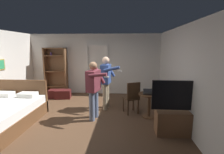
{
  "coord_description": "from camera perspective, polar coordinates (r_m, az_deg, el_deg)",
  "views": [
    {
      "loc": [
        1.26,
        -4.36,
        2.01
      ],
      "look_at": [
        0.91,
        0.48,
        1.14
      ],
      "focal_mm": 26.56,
      "sensor_mm": 36.0,
      "label": 1
    }
  ],
  "objects": [
    {
      "name": "ground_plane",
      "position": [
        4.97,
        -11.32,
        -13.9
      ],
      "size": [
        6.13,
        6.13,
        0.0
      ],
      "primitive_type": "plane",
      "color": "brown"
    },
    {
      "name": "tv_flatscreen",
      "position": [
        4.22,
        21.21,
        -12.99
      ],
      "size": [
        1.17,
        0.4,
        1.28
      ],
      "color": "brown",
      "rests_on": "ground_plane"
    },
    {
      "name": "doorway_frame",
      "position": [
        7.2,
        -5.13,
        3.84
      ],
      "size": [
        0.93,
        0.08,
        2.13
      ],
      "color": "white",
      "rests_on": "ground_plane"
    },
    {
      "name": "bed",
      "position": [
        5.3,
        -33.97,
        -10.42
      ],
      "size": [
        1.65,
        2.1,
        1.02
      ],
      "color": "brown",
      "rests_on": "ground_plane"
    },
    {
      "name": "laptop",
      "position": [
        4.82,
        12.56,
        -5.18
      ],
      "size": [
        0.33,
        0.34,
        0.15
      ],
      "color": "black",
      "rests_on": "side_table"
    },
    {
      "name": "bookshelf",
      "position": [
        7.57,
        -18.7,
        2.55
      ],
      "size": [
        0.95,
        0.32,
        1.99
      ],
      "color": "brown",
      "rests_on": "ground_plane"
    },
    {
      "name": "person_blue_shirt",
      "position": [
        4.6,
        -6.27,
        -3.23
      ],
      "size": [
        0.65,
        0.74,
        1.63
      ],
      "color": "slate",
      "rests_on": "ground_plane"
    },
    {
      "name": "person_striped_shirt",
      "position": [
        5.36,
        -2.01,
        -0.7
      ],
      "size": [
        0.67,
        0.67,
        1.72
      ],
      "color": "tan",
      "rests_on": "ground_plane"
    },
    {
      "name": "side_table",
      "position": [
        4.95,
        12.72,
        -8.19
      ],
      "size": [
        0.63,
        0.63,
        0.7
      ],
      "color": "brown",
      "rests_on": "ground_plane"
    },
    {
      "name": "wooden_chair",
      "position": [
        5.09,
        6.91,
        -6.63
      ],
      "size": [
        0.55,
        0.55,
        0.99
      ],
      "color": "#4C331E",
      "rests_on": "ground_plane"
    },
    {
      "name": "suitcase_dark",
      "position": [
        6.93,
        -16.54,
        -5.67
      ],
      "size": [
        0.65,
        0.48,
        0.34
      ],
      "primitive_type": "cube",
      "rotation": [
        0.0,
        0.0,
        0.15
      ],
      "color": "#4C1919",
      "rests_on": "ground_plane"
    },
    {
      "name": "wall_back",
      "position": [
        7.29,
        -5.93,
        4.44
      ],
      "size": [
        5.81,
        0.12,
        2.58
      ],
      "primitive_type": "cube",
      "color": "silver",
      "rests_on": "ground_plane"
    },
    {
      "name": "bottle_on_table",
      "position": [
        4.8,
        14.68,
        -4.63
      ],
      "size": [
        0.06,
        0.06,
        0.26
      ],
      "color": "#254B19",
      "rests_on": "side_table"
    },
    {
      "name": "wall_right",
      "position": [
        4.7,
        23.75,
        0.5
      ],
      "size": [
        0.12,
        5.67,
        2.58
      ],
      "primitive_type": "cube",
      "color": "silver",
      "rests_on": "ground_plane"
    },
    {
      "name": "suitcase_small",
      "position": [
        7.09,
        -18.46,
        -5.46
      ],
      "size": [
        0.65,
        0.43,
        0.33
      ],
      "primitive_type": "cube",
      "rotation": [
        0.0,
        0.0,
        0.12
      ],
      "color": "#4C1919",
      "rests_on": "ground_plane"
    }
  ]
}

